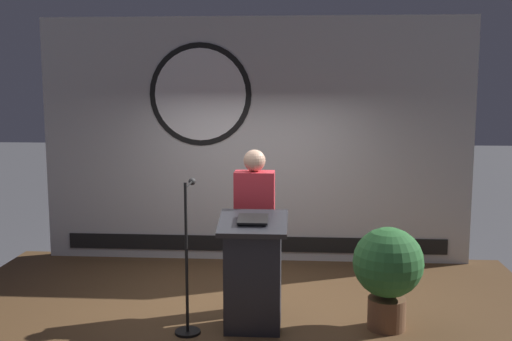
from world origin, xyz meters
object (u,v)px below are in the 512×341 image
Objects in this scene: podium at (253,274)px; speaker_person at (255,230)px; microphone_stand at (188,280)px; potted_plant at (388,268)px.

speaker_person is at bearing 92.44° from podium.
microphone_stand is 1.46× the size of potted_plant.
potted_plant is (1.27, 0.10, 0.05)m from podium.
microphone_stand is at bearing -135.08° from speaker_person.
speaker_person reaches higher than podium.
microphone_stand reaches higher than podium.
podium is 0.61m from microphone_stand.
potted_plant is at bearing 5.98° from microphone_stand.
microphone_stand is (-0.60, -0.10, -0.04)m from podium.
podium is at bearing -175.69° from potted_plant.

